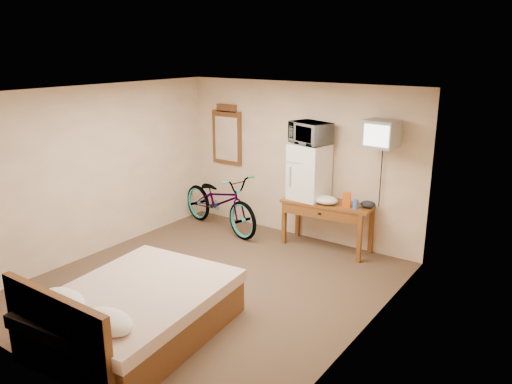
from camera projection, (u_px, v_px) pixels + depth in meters
room at (205, 194)px, 6.19m from camera, size 4.60×4.64×2.50m
desk at (326, 210)px, 7.56m from camera, size 1.42×0.66×0.75m
mini_fridge at (309, 172)px, 7.62m from camera, size 0.56×0.54×0.86m
microwave at (310, 133)px, 7.45m from camera, size 0.70×0.58×0.33m
snack_bag at (347, 200)px, 7.27m from camera, size 0.13×0.10×0.23m
blue_cup at (356, 204)px, 7.23m from camera, size 0.08×0.08×0.14m
cloth_cream at (325, 200)px, 7.46m from camera, size 0.39×0.30×0.12m
cloth_dark_a at (294, 195)px, 7.74m from camera, size 0.23×0.17×0.09m
cloth_dark_b at (368, 204)px, 7.27m from camera, size 0.22×0.18×0.10m
crt_television at (381, 134)px, 6.81m from camera, size 0.46×0.58×0.38m
wall_mirror at (227, 135)px, 8.69m from camera, size 0.61×0.04×1.04m
bicycle at (220, 201)px, 8.44m from camera, size 2.01×1.10×1.00m
bed at (132, 312)px, 5.31m from camera, size 1.74×2.18×0.90m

